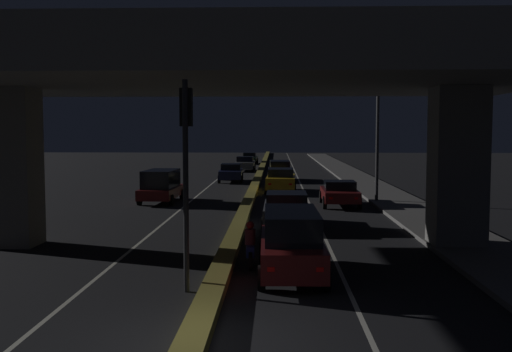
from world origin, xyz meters
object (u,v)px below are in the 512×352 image
car_dark_red_third (340,193)px  car_black_fifth (280,170)px  traffic_light_left_of_median (186,148)px  car_dark_blue_second_oncoming (231,172)px  car_grey_second (286,209)px  pedestrian_on_sidewalk (442,217)px  car_grey_third_oncoming (245,164)px  street_lamp (371,119)px  car_dark_red_lead (291,242)px  car_dark_green_fourth_oncoming (250,158)px  motorcycle_blue_filtering_near (250,247)px  car_taxi_yellow_fourth (281,180)px  car_dark_red_lead_oncoming (161,185)px

car_dark_red_third → car_black_fifth: bearing=11.5°
traffic_light_left_of_median → car_dark_blue_second_oncoming: size_ratio=1.16×
car_grey_second → car_dark_blue_second_oncoming: size_ratio=0.95×
car_dark_blue_second_oncoming → pedestrian_on_sidewalk: (9.50, -26.21, 0.25)m
traffic_light_left_of_median → car_grey_third_oncoming: bearing=91.2°
street_lamp → car_dark_red_lead: bearing=-105.7°
car_grey_third_oncoming → car_dark_green_fourth_oncoming: size_ratio=1.08×
car_dark_red_lead → car_grey_second: (0.01, 8.73, -0.23)m
car_grey_second → car_dark_red_third: car_grey_second is taller
street_lamp → car_dark_blue_second_oncoming: 17.00m
car_dark_red_third → car_black_fifth: car_black_fifth is taller
car_grey_second → motorcycle_blue_filtering_near: 7.64m
car_black_fifth → pedestrian_on_sidewalk: 27.82m
traffic_light_left_of_median → pedestrian_on_sidewalk: bearing=38.3°
car_dark_red_lead → car_taxi_yellow_fourth: bearing=-0.7°
car_dark_green_fourth_oncoming → car_dark_red_lead_oncoming: bearing=-2.1°
car_dark_red_lead → car_dark_green_fourth_oncoming: car_dark_red_lead is taller
car_dark_red_lead → car_dark_red_lead_oncoming: bearing=21.2°
car_grey_third_oncoming → street_lamp: bearing=18.2°
car_dark_red_lead_oncoming → car_dark_red_third: bearing=84.8°
motorcycle_blue_filtering_near → car_dark_red_third: bearing=-19.4°
car_grey_second → car_grey_third_oncoming: bearing=6.1°
car_dark_red_lead_oncoming → car_grey_third_oncoming: car_dark_red_lead_oncoming is taller
traffic_light_left_of_median → car_taxi_yellow_fourth: (2.55, 24.66, -2.80)m
car_dark_green_fourth_oncoming → pedestrian_on_sidewalk: size_ratio=2.54×
street_lamp → pedestrian_on_sidewalk: street_lamp is taller
car_dark_red_third → car_dark_blue_second_oncoming: car_dark_blue_second_oncoming is taller
car_dark_green_fourth_oncoming → pedestrian_on_sidewalk: bearing=12.5°
car_grey_second → car_taxi_yellow_fourth: size_ratio=0.91×
car_dark_red_lead_oncoming → car_grey_third_oncoming: bearing=174.8°
car_black_fifth → car_dark_green_fourth_oncoming: (-3.56, 25.05, -0.15)m
car_grey_second → pedestrian_on_sidewalk: pedestrian_on_sidewalk is taller
traffic_light_left_of_median → motorcycle_blue_filtering_near: 4.40m
car_dark_red_lead → car_taxi_yellow_fourth: (-0.12, 23.01, -0.16)m
car_grey_second → traffic_light_left_of_median: bearing=165.8°
street_lamp → motorcycle_blue_filtering_near: 17.40m
car_dark_red_lead → pedestrian_on_sidewalk: 7.23m
street_lamp → pedestrian_on_sidewalk: bearing=-86.9°
traffic_light_left_of_median → car_taxi_yellow_fourth: bearing=84.1°
car_dark_red_lead_oncoming → motorcycle_blue_filtering_near: (5.74, -15.82, -0.39)m
car_grey_third_oncoming → pedestrian_on_sidewalk: 39.91m
car_dark_blue_second_oncoming → car_grey_third_oncoming: 12.67m
car_dark_red_lead_oncoming → motorcycle_blue_filtering_near: 16.83m
car_dark_red_lead_oncoming → car_black_fifth: bearing=157.7°
car_taxi_yellow_fourth → car_dark_green_fourth_oncoming: (-3.59, 34.05, -0.11)m
traffic_light_left_of_median → car_taxi_yellow_fourth: 24.95m
car_taxi_yellow_fourth → car_dark_green_fourth_oncoming: size_ratio=1.12×
street_lamp → car_dark_green_fourth_oncoming: 41.15m
traffic_light_left_of_median → car_black_fifth: 33.86m
car_dark_red_third → car_dark_red_lead_oncoming: 10.01m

